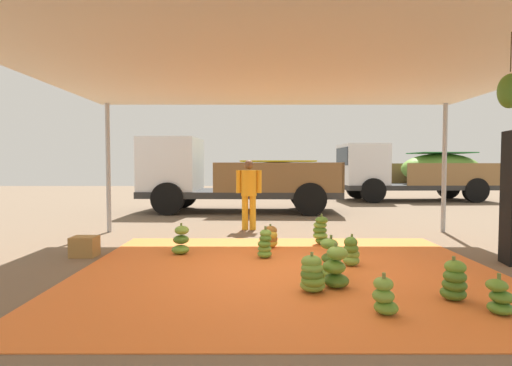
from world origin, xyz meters
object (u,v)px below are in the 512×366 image
Objects in this scene: banana_bunch_7 at (337,269)px; banana_bunch_10 at (332,260)px; banana_bunch_1 at (272,237)px; cargo_truck_far at (412,171)px; banana_bunch_2 at (314,275)px; banana_bunch_0 at (386,297)px; banana_bunch_3 at (183,241)px; banana_bunch_6 at (502,298)px; cargo_truck_main at (232,176)px; banana_bunch_4 at (353,252)px; crate_0 at (86,246)px; banana_bunch_8 at (323,231)px; banana_bunch_9 at (266,245)px; banana_bunch_5 at (456,282)px; worker_0 at (250,189)px.

banana_bunch_10 is (0.02, 0.43, 0.00)m from banana_bunch_7.
cargo_truck_far is (6.37, 9.70, 1.06)m from banana_bunch_1.
banana_bunch_0 is at bearing -47.19° from banana_bunch_2.
banana_bunch_10 is at bearing -32.00° from banana_bunch_3.
banana_bunch_6 is 9.58m from cargo_truck_main.
crate_0 is at bearing 171.39° from banana_bunch_4.
banana_bunch_8 is 1.44× the size of crate_0.
banana_bunch_3 is 1.09× the size of banana_bunch_4.
banana_bunch_9 is at bearing -2.70° from crate_0.
banana_bunch_5 reaches higher than crate_0.
crate_0 is at bearing -132.54° from cargo_truck_far.
banana_bunch_2 is (-0.63, 0.68, 0.03)m from banana_bunch_0.
banana_bunch_3 is 6.30m from cargo_truck_main.
banana_bunch_5 is 0.85× the size of banana_bunch_8.
banana_bunch_3 is at bearing -162.50° from banana_bunch_8.
banana_bunch_3 is at bearing 133.50° from banana_bunch_0.
banana_bunch_4 is 0.87× the size of banana_bunch_7.
cargo_truck_main is at bearing 100.23° from worker_0.
cargo_truck_main and cargo_truck_far have the same top height.
banana_bunch_0 is 0.93m from banana_bunch_2.
banana_bunch_6 is at bearing -63.41° from worker_0.
cargo_truck_far reaches higher than banana_bunch_6.
banana_bunch_5 is (0.91, 0.41, 0.04)m from banana_bunch_0.
crate_0 is at bearing 177.30° from banana_bunch_9.
banana_bunch_8 is (-1.23, 3.52, 0.08)m from banana_bunch_6.
banana_bunch_9 is at bearing -11.85° from banana_bunch_3.
banana_bunch_3 is 0.89× the size of banana_bunch_8.
cargo_truck_far reaches higher than banana_bunch_1.
banana_bunch_3 is 2.88m from worker_0.
cargo_truck_main is (-3.30, 8.94, 1.00)m from banana_bunch_6.
banana_bunch_4 is at bearing -64.58° from worker_0.
worker_0 is at bearing 106.34° from banana_bunch_10.
banana_bunch_9 is at bearing 133.88° from banana_bunch_6.
banana_bunch_6 is 1.02× the size of crate_0.
worker_0 reaches higher than banana_bunch_6.
banana_bunch_3 is at bearing 168.15° from banana_bunch_9.
banana_bunch_3 is 0.08× the size of cargo_truck_far.
banana_bunch_9 is at bearing -98.58° from banana_bunch_1.
cargo_truck_main is at bearing 110.91° from banana_bunch_8.
banana_bunch_3 is 1.05× the size of banana_bunch_5.
banana_bunch_0 reaches higher than banana_bunch_6.
cargo_truck_far is at bearing 60.14° from banana_bunch_8.
banana_bunch_5 is at bearing 23.96° from banana_bunch_0.
cargo_truck_main reaches higher than banana_bunch_6.
banana_bunch_5 is at bearing -63.93° from worker_0.
cargo_truck_far is at bearing 70.53° from banana_bunch_5.
banana_bunch_0 is 5.53m from worker_0.
banana_bunch_2 is 1.57m from banana_bunch_5.
banana_bunch_6 is at bearing -61.41° from banana_bunch_4.
cargo_truck_main reaches higher than worker_0.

